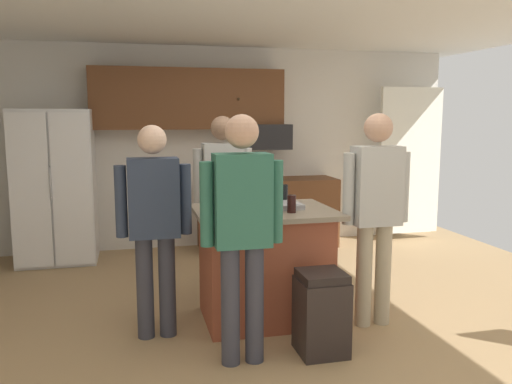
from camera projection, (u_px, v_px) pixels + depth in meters
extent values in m
plane|color=tan|center=(274.00, 321.00, 4.37)|extent=(7.04, 7.04, 0.00)
plane|color=white|center=(276.00, 0.00, 4.00)|extent=(7.04, 7.04, 0.00)
cube|color=silver|center=(218.00, 148.00, 6.88)|extent=(6.40, 0.10, 2.60)
cube|color=white|center=(410.00, 161.00, 7.13)|extent=(0.90, 0.06, 2.00)
cube|color=brown|center=(189.00, 99.00, 6.50)|extent=(2.40, 0.35, 0.75)
sphere|color=#4C3823|center=(239.00, 99.00, 6.46)|extent=(0.04, 0.04, 0.04)
cube|color=brown|center=(268.00, 213.00, 6.83)|extent=(1.80, 0.60, 0.90)
sphere|color=#4C3823|center=(308.00, 216.00, 6.63)|extent=(0.04, 0.04, 0.04)
cube|color=white|center=(56.00, 186.00, 6.08)|extent=(0.88, 0.70, 1.79)
cube|color=white|center=(30.00, 191.00, 5.68)|extent=(0.42, 0.04, 1.71)
cube|color=white|center=(72.00, 190.00, 5.78)|extent=(0.42, 0.04, 1.71)
cylinder|color=#B2B2B7|center=(50.00, 183.00, 5.69)|extent=(0.02, 0.02, 0.35)
cube|color=black|center=(268.00, 137.00, 6.71)|extent=(0.56, 0.40, 0.32)
cube|color=#9E4C33|center=(264.00, 267.00, 4.37)|extent=(1.00, 0.75, 0.91)
cube|color=gray|center=(265.00, 212.00, 4.30)|extent=(1.14, 0.89, 0.04)
cylinder|color=#383842|center=(230.00, 306.00, 3.56)|extent=(0.13, 0.13, 0.84)
cylinder|color=#383842|center=(254.00, 304.00, 3.60)|extent=(0.13, 0.13, 0.84)
cube|color=#2D6651|center=(242.00, 200.00, 3.48)|extent=(0.38, 0.22, 0.63)
sphere|color=tan|center=(242.00, 132.00, 3.41)|extent=(0.23, 0.23, 0.23)
cylinder|color=#2D6651|center=(207.00, 204.00, 3.42)|extent=(0.09, 0.09, 0.57)
cylinder|color=#2D6651|center=(276.00, 202.00, 3.54)|extent=(0.09, 0.09, 0.57)
cylinder|color=#383842|center=(145.00, 288.00, 4.00)|extent=(0.13, 0.13, 0.80)
cylinder|color=#383842|center=(167.00, 286.00, 4.04)|extent=(0.13, 0.13, 0.80)
cube|color=#2D384C|center=(154.00, 198.00, 3.92)|extent=(0.38, 0.22, 0.60)
sphere|color=beige|center=(152.00, 139.00, 3.85)|extent=(0.22, 0.22, 0.22)
cylinder|color=#2D384C|center=(121.00, 202.00, 3.87)|extent=(0.09, 0.09, 0.54)
cylinder|color=#2D384C|center=(185.00, 199.00, 3.98)|extent=(0.09, 0.09, 0.54)
cylinder|color=#4C5166|center=(215.00, 251.00, 5.04)|extent=(0.13, 0.13, 0.83)
cylinder|color=#4C5166|center=(232.00, 249.00, 5.08)|extent=(0.13, 0.13, 0.83)
cube|color=#B7B7B2|center=(223.00, 176.00, 4.96)|extent=(0.38, 0.22, 0.63)
sphere|color=#8C664C|center=(222.00, 128.00, 4.89)|extent=(0.23, 0.23, 0.23)
cylinder|color=#B7B7B2|center=(198.00, 179.00, 4.91)|extent=(0.09, 0.09, 0.56)
cylinder|color=#B7B7B2|center=(247.00, 177.00, 5.02)|extent=(0.09, 0.09, 0.56)
cylinder|color=tan|center=(364.00, 275.00, 4.24)|extent=(0.13, 0.13, 0.84)
cylinder|color=tan|center=(383.00, 274.00, 4.28)|extent=(0.13, 0.13, 0.84)
cube|color=#B7B7B2|center=(376.00, 186.00, 4.15)|extent=(0.38, 0.22, 0.63)
sphere|color=tan|center=(378.00, 128.00, 4.08)|extent=(0.23, 0.23, 0.23)
cylinder|color=#B7B7B2|center=(349.00, 189.00, 4.10)|extent=(0.09, 0.09, 0.57)
cylinder|color=#B7B7B2|center=(403.00, 187.00, 4.21)|extent=(0.09, 0.09, 0.57)
cylinder|color=black|center=(218.00, 204.00, 4.11)|extent=(0.07, 0.07, 0.16)
cylinder|color=white|center=(245.00, 207.00, 4.11)|extent=(0.09, 0.09, 0.10)
torus|color=white|center=(252.00, 206.00, 4.12)|extent=(0.06, 0.01, 0.06)
cylinder|color=black|center=(284.00, 194.00, 4.61)|extent=(0.07, 0.07, 0.16)
cylinder|color=black|center=(292.00, 204.00, 4.15)|extent=(0.07, 0.07, 0.14)
cylinder|color=black|center=(238.00, 201.00, 4.26)|extent=(0.07, 0.07, 0.16)
cylinder|color=#4C6B99|center=(216.00, 202.00, 4.39)|extent=(0.09, 0.09, 0.10)
torus|color=#4C6B99|center=(223.00, 201.00, 4.40)|extent=(0.06, 0.01, 0.06)
cylinder|color=black|center=(273.00, 205.00, 4.04)|extent=(0.06, 0.06, 0.16)
cube|color=#B7B7BC|center=(275.00, 207.00, 4.35)|extent=(0.44, 0.30, 0.02)
cube|color=#A8A8AD|center=(275.00, 205.00, 4.35)|extent=(0.44, 0.30, 0.02)
cube|color=black|center=(321.00, 317.00, 3.75)|extent=(0.34, 0.34, 0.55)
cube|color=black|center=(322.00, 276.00, 3.71)|extent=(0.32, 0.32, 0.06)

